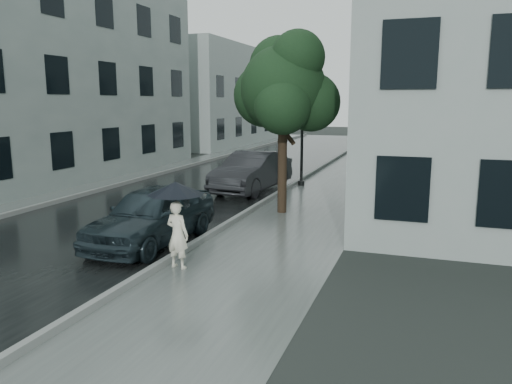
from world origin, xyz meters
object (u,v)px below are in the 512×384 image
at_px(pedestrian, 178,235).
at_px(car_near, 152,215).
at_px(street_tree, 284,88).
at_px(lamp_post, 299,117).
at_px(car_far, 252,172).

height_order(pedestrian, car_near, pedestrian).
xyz_separation_m(street_tree, car_near, (-2.12, -4.66, -3.26)).
bearing_deg(lamp_post, pedestrian, -79.62).
bearing_deg(street_tree, lamp_post, 98.92).
bearing_deg(car_far, lamp_post, 61.02).
height_order(lamp_post, car_near, lamp_post).
distance_m(street_tree, car_far, 5.06).
bearing_deg(pedestrian, street_tree, -84.84).
distance_m(lamp_post, car_far, 3.24).
distance_m(pedestrian, lamp_post, 11.62).
height_order(pedestrian, street_tree, street_tree).
relative_size(pedestrian, street_tree, 0.26).
xyz_separation_m(pedestrian, car_far, (-1.62, 9.39, 0.05)).
distance_m(pedestrian, car_far, 9.52).
height_order(street_tree, car_near, street_tree).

